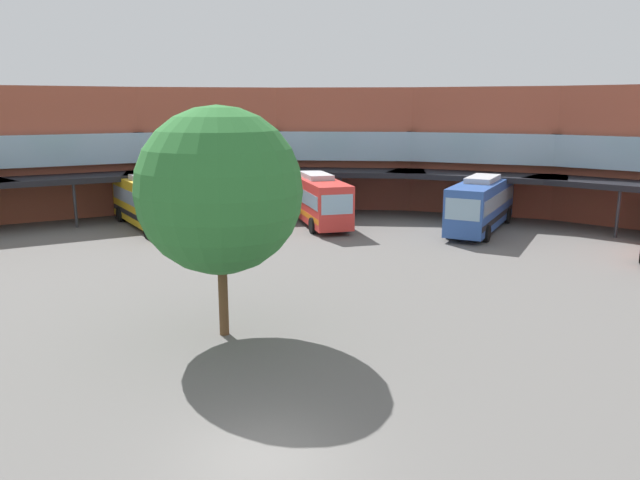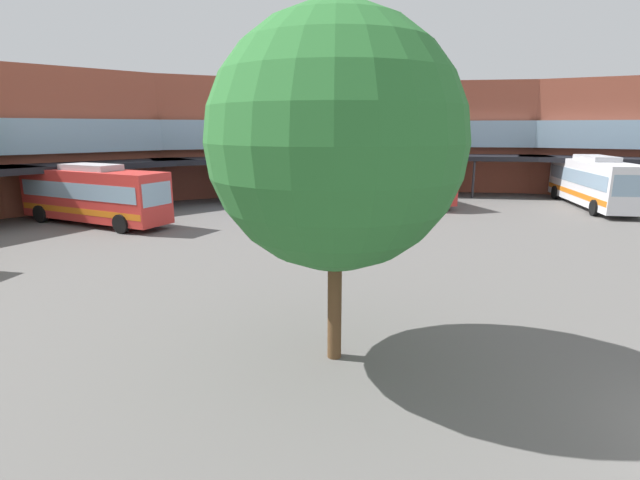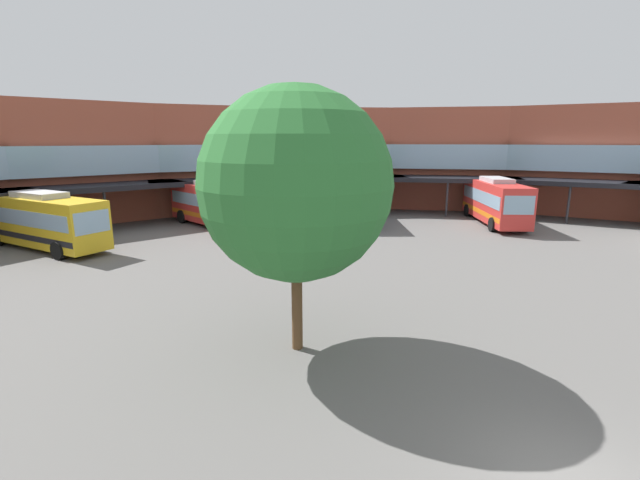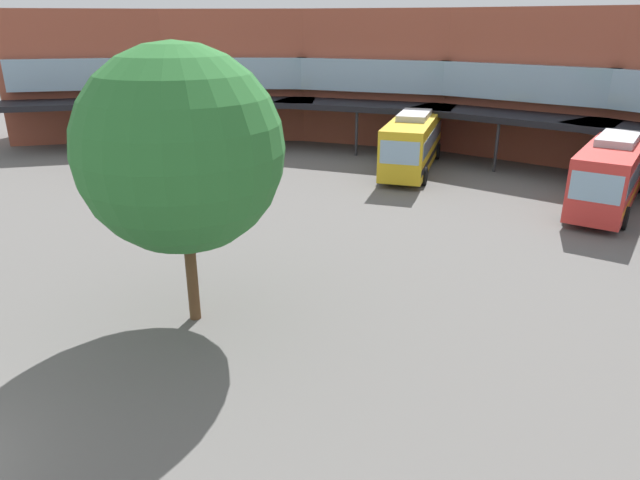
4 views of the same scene
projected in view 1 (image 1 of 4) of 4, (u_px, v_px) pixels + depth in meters
ground_plane at (263, 457)px, 15.26m from camera, size 129.62×129.62×0.00m
station_building at (337, 158)px, 42.29m from camera, size 84.28×36.60×9.94m
bus_2 at (316, 198)px, 44.89m from camera, size 6.06×10.74×3.71m
bus_4 at (150, 202)px, 43.06m from camera, size 8.32×9.81×3.70m
bus_5 at (481, 203)px, 42.26m from camera, size 6.20×10.61×3.79m
plaza_tree at (219, 191)px, 22.20m from camera, size 6.14×6.14×8.63m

